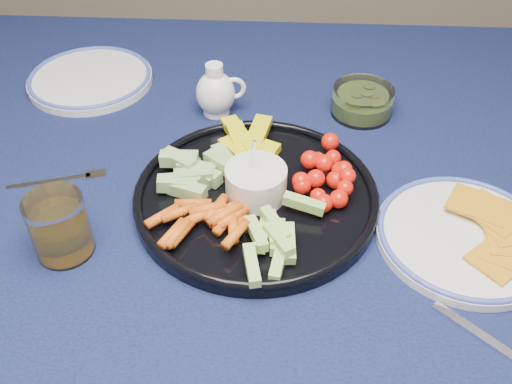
# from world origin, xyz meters

# --- Properties ---
(dining_table) EXTENTS (1.67, 1.07, 0.75)m
(dining_table) POSITION_xyz_m (0.00, 0.00, 0.66)
(dining_table) COLOR #52321B
(dining_table) RESTS_ON ground
(crudite_platter) EXTENTS (0.35, 0.35, 0.11)m
(crudite_platter) POSITION_xyz_m (-0.07, -0.06, 0.77)
(crudite_platter) COLOR black
(crudite_platter) RESTS_ON dining_table
(creamer_pitcher) EXTENTS (0.09, 0.07, 0.09)m
(creamer_pitcher) POSITION_xyz_m (-0.15, 0.17, 0.79)
(creamer_pitcher) COLOR white
(creamer_pitcher) RESTS_ON dining_table
(pickle_bowl) EXTENTS (0.11, 0.11, 0.05)m
(pickle_bowl) POSITION_xyz_m (0.10, 0.18, 0.77)
(pickle_bowl) COLOR white
(pickle_bowl) RESTS_ON dining_table
(cheese_plate) EXTENTS (0.24, 0.24, 0.03)m
(cheese_plate) POSITION_xyz_m (0.21, -0.12, 0.76)
(cheese_plate) COLOR silver
(cheese_plate) RESTS_ON dining_table
(juice_tumbler) EXTENTS (0.08, 0.08, 0.09)m
(juice_tumbler) POSITION_xyz_m (-0.32, -0.16, 0.78)
(juice_tumbler) COLOR white
(juice_tumbler) RESTS_ON dining_table
(fork_left) EXTENTS (0.14, 0.06, 0.00)m
(fork_left) POSITION_xyz_m (-0.36, -0.02, 0.75)
(fork_left) COLOR silver
(fork_left) RESTS_ON dining_table
(side_plate_extra) EXTENTS (0.23, 0.23, 0.02)m
(side_plate_extra) POSITION_xyz_m (-0.40, 0.25, 0.76)
(side_plate_extra) COLOR silver
(side_plate_extra) RESTS_ON dining_table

